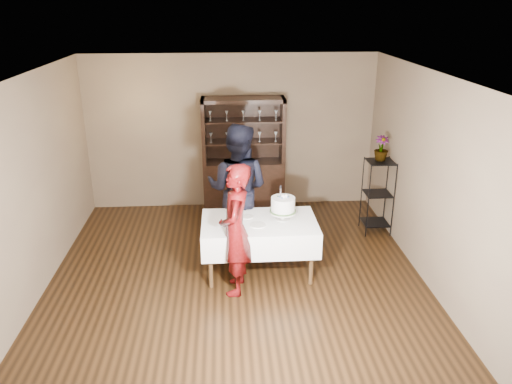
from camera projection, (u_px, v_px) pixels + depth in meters
floor at (237, 273)px, 6.87m from camera, size 5.00×5.00×0.00m
ceiling at (233, 74)px, 5.90m from camera, size 5.00×5.00×0.00m
back_wall at (231, 132)px, 8.71m from camera, size 5.00×0.02×2.70m
wall_left at (35, 185)px, 6.23m from camera, size 0.02×5.00×2.70m
wall_right at (426, 177)px, 6.54m from camera, size 0.02×5.00×2.70m
china_hutch at (244, 174)px, 8.74m from camera, size 1.40×0.48×2.00m
plant_etagere at (378, 193)px, 7.90m from camera, size 0.42×0.42×1.20m
cake_table at (259, 233)px, 6.70m from camera, size 1.53×0.94×0.77m
woman at (235, 230)px, 6.18m from camera, size 0.47×0.66×1.71m
man at (238, 189)px, 7.20m from camera, size 1.12×1.00×1.93m
cake at (283, 206)px, 6.62m from camera, size 0.36×0.36×0.49m
plate_near at (258, 225)px, 6.51m from camera, size 0.21×0.21×0.01m
plate_far at (248, 217)px, 6.75m from camera, size 0.17×0.17×0.01m
potted_plant at (381, 148)px, 7.68m from camera, size 0.22×0.22×0.39m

